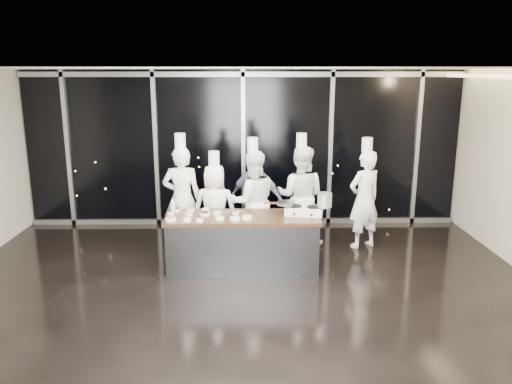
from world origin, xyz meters
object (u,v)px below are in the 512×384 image
at_px(frying_pan, 286,203).
at_px(chef_center, 253,201).
at_px(chef_far_left, 182,198).
at_px(chef_right, 300,195).
at_px(stock_pot, 325,200).
at_px(chef_side, 364,199).
at_px(stove, 304,210).
at_px(chef_left, 215,208).
at_px(guest, 256,199).
at_px(demo_counter, 243,242).

xyz_separation_m(frying_pan, chef_center, (-0.53, 0.71, -0.14)).
height_order(chef_far_left, chef_right, chef_far_left).
xyz_separation_m(stock_pot, chef_right, (-0.27, 1.17, -0.22)).
distance_m(chef_far_left, chef_side, 3.29).
bearing_deg(chef_far_left, stock_pot, 159.70).
bearing_deg(chef_right, frying_pan, 85.72).
bearing_deg(frying_pan, stove, -2.63).
distance_m(chef_left, chef_center, 0.68).
relative_size(frying_pan, chef_far_left, 0.25).
relative_size(frying_pan, chef_left, 0.30).
bearing_deg(chef_center, chef_side, 172.44).
xyz_separation_m(frying_pan, stock_pot, (0.62, -0.14, 0.09)).
distance_m(frying_pan, chef_far_left, 1.97).
bearing_deg(chef_left, guest, -150.14).
bearing_deg(stove, stock_pot, 0.82).
bearing_deg(chef_far_left, guest, -170.62).
xyz_separation_m(stove, chef_side, (1.20, 0.94, -0.05)).
height_order(stove, guest, guest).
relative_size(chef_far_left, chef_side, 1.04).
bearing_deg(frying_pan, demo_counter, -156.16).
relative_size(chef_far_left, chef_center, 1.03).
distance_m(chef_right, chef_side, 1.16).
bearing_deg(demo_counter, chef_side, 24.59).
height_order(chef_far_left, guest, chef_far_left).
height_order(guest, chef_side, chef_side).
bearing_deg(stock_pot, frying_pan, 167.22).
relative_size(chef_center, chef_side, 1.01).
distance_m(stock_pot, guest, 1.59).
distance_m(stove, frying_pan, 0.32).
relative_size(chef_left, chef_side, 0.90).
xyz_separation_m(demo_counter, guest, (0.24, 1.15, 0.42)).
height_order(frying_pan, guest, guest).
height_order(chef_center, guest, chef_center).
bearing_deg(chef_center, stock_pot, 131.71).
height_order(chef_far_left, chef_center, chef_far_left).
height_order(chef_left, chef_right, chef_right).
distance_m(chef_far_left, chef_right, 2.16).
relative_size(chef_center, chef_right, 0.98).
distance_m(chef_center, guest, 0.30).
bearing_deg(chef_side, chef_left, -22.54).
bearing_deg(chef_center, frying_pan, 114.99).
bearing_deg(chef_side, chef_right, -34.97).
xyz_separation_m(stove, chef_far_left, (-2.09, 0.88, -0.00)).
bearing_deg(demo_counter, guest, 77.99).
distance_m(chef_far_left, chef_left, 0.63).
relative_size(stove, chef_left, 0.36).
distance_m(stove, chef_side, 1.52).
bearing_deg(frying_pan, chef_right, 83.07).
height_order(chef_far_left, chef_side, chef_far_left).
bearing_deg(chef_center, chef_right, -171.90).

